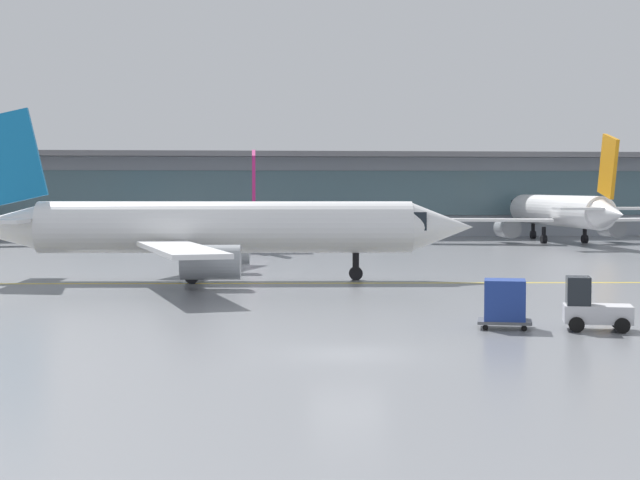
# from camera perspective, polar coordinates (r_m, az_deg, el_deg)

# --- Properties ---
(ground_plane) EXTENTS (400.00, 400.00, 0.00)m
(ground_plane) POSITION_cam_1_polar(r_m,az_deg,el_deg) (35.08, 1.53, -6.27)
(ground_plane) COLOR slate
(taxiway_centreline_stripe) EXTENTS (109.72, 8.62, 0.01)m
(taxiway_centreline_stripe) POSITION_cam_1_polar(r_m,az_deg,el_deg) (60.85, -5.17, -2.38)
(taxiway_centreline_stripe) COLOR yellow
(taxiway_centreline_stripe) RESTS_ON ground_plane
(terminal_concourse) EXTENTS (211.97, 11.00, 9.60)m
(terminal_concourse) POSITION_cam_1_polar(r_m,az_deg,el_deg) (120.56, -3.50, 2.57)
(terminal_concourse) COLOR #8C939E
(terminal_concourse) RESTS_ON ground_plane
(gate_airplane_2) EXTENTS (24.83, 26.67, 8.84)m
(gate_airplane_2) POSITION_cam_1_polar(r_m,az_deg,el_deg) (100.16, -3.64, 1.21)
(gate_airplane_2) COLOR silver
(gate_airplane_2) RESTS_ON ground_plane
(gate_airplane_3) EXTENTS (29.29, 31.43, 10.43)m
(gate_airplane_3) POSITION_cam_1_polar(r_m,az_deg,el_deg) (108.03, 12.99, 1.52)
(gate_airplane_3) COLOR white
(gate_airplane_3) RESTS_ON ground_plane
(taxiing_regional_jet) EXTENTS (31.18, 28.91, 10.32)m
(taxiing_regional_jet) POSITION_cam_1_polar(r_m,az_deg,el_deg) (62.67, -5.56, 0.61)
(taxiing_regional_jet) COLOR white
(taxiing_regional_jet) RESTS_ON ground_plane
(baggage_tug) EXTENTS (2.87, 2.16, 2.10)m
(baggage_tug) POSITION_cam_1_polar(r_m,az_deg,el_deg) (42.07, 14.67, -3.60)
(baggage_tug) COLOR silver
(baggage_tug) RESTS_ON ground_plane
(cargo_dolly_lead) EXTENTS (2.44, 2.09, 1.94)m
(cargo_dolly_lead) POSITION_cam_1_polar(r_m,az_deg,el_deg) (41.88, 10.09, -3.36)
(cargo_dolly_lead) COLOR #595B60
(cargo_dolly_lead) RESTS_ON ground_plane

